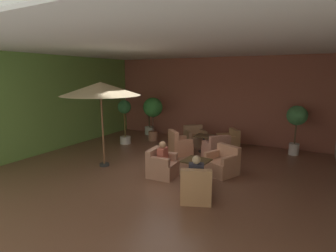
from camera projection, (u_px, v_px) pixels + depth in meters
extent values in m
cube|color=brown|center=(161.00, 171.00, 8.20)|extent=(9.94, 9.44, 0.02)
cube|color=#9A5443|center=(212.00, 99.00, 11.87)|extent=(9.94, 0.08, 3.72)
cube|color=#6D9A45|center=(51.00, 104.00, 10.16)|extent=(0.08, 9.44, 3.72)
cube|color=white|center=(160.00, 47.00, 7.48)|extent=(9.94, 9.44, 0.06)
cylinder|color=black|center=(196.00, 182.00, 7.36)|extent=(0.33, 0.33, 0.02)
cylinder|color=black|center=(196.00, 172.00, 7.30)|extent=(0.07, 0.07, 0.62)
cube|color=#3E2D16|center=(196.00, 161.00, 7.24)|extent=(0.74, 0.74, 0.03)
cube|color=tan|center=(221.00, 167.00, 7.92)|extent=(1.07, 1.06, 0.43)
cube|color=tan|center=(229.00, 152.00, 8.01)|extent=(0.81, 0.50, 0.43)
cube|color=tan|center=(230.00, 160.00, 7.56)|extent=(0.37, 0.61, 0.22)
cube|color=tan|center=(212.00, 154.00, 8.10)|extent=(0.37, 0.61, 0.22)
cube|color=tan|center=(163.00, 169.00, 7.73)|extent=(0.82, 0.78, 0.44)
cube|color=tan|center=(154.00, 155.00, 7.77)|extent=(0.22, 0.74, 0.38)
cube|color=tan|center=(168.00, 156.00, 7.91)|extent=(0.61, 0.18, 0.23)
cube|color=tan|center=(160.00, 162.00, 7.39)|extent=(0.61, 0.18, 0.23)
cube|color=tan|center=(196.00, 191.00, 6.31)|extent=(0.95, 0.97, 0.44)
cube|color=tan|center=(196.00, 179.00, 5.94)|extent=(0.72, 0.42, 0.42)
cube|color=tan|center=(184.00, 177.00, 6.32)|extent=(0.35, 0.60, 0.23)
cube|color=tan|center=(208.00, 178.00, 6.26)|extent=(0.35, 0.60, 0.23)
cylinder|color=black|center=(204.00, 151.00, 10.28)|extent=(0.42, 0.42, 0.02)
cylinder|color=black|center=(204.00, 144.00, 10.22)|extent=(0.07, 0.07, 0.62)
cube|color=#42311D|center=(204.00, 136.00, 10.16)|extent=(0.68, 0.68, 0.03)
cube|color=tan|center=(181.00, 148.00, 9.95)|extent=(1.08, 1.08, 0.44)
cube|color=tan|center=(173.00, 137.00, 9.77)|extent=(0.67, 0.65, 0.47)
cube|color=tan|center=(179.00, 138.00, 10.19)|extent=(0.52, 0.53, 0.18)
cube|color=tan|center=(185.00, 142.00, 9.61)|extent=(0.52, 0.53, 0.18)
cube|color=tan|center=(215.00, 153.00, 9.33)|extent=(1.08, 1.08, 0.45)
cube|color=tan|center=(220.00, 143.00, 8.96)|extent=(0.65, 0.66, 0.48)
cube|color=tan|center=(207.00, 145.00, 9.22)|extent=(0.54, 0.53, 0.20)
cube|color=tan|center=(223.00, 143.00, 9.40)|extent=(0.54, 0.53, 0.20)
cube|color=tan|center=(227.00, 145.00, 10.41)|extent=(1.04, 1.04, 0.40)
cube|color=tan|center=(235.00, 135.00, 10.37)|extent=(0.58, 0.66, 0.45)
cube|color=tan|center=(229.00, 140.00, 10.05)|extent=(0.54, 0.47, 0.24)
cube|color=tan|center=(224.00, 136.00, 10.62)|extent=(0.54, 0.47, 0.24)
cube|color=tan|center=(195.00, 140.00, 11.15)|extent=(1.13, 1.13, 0.43)
cube|color=tan|center=(193.00, 129.00, 11.36)|extent=(0.71, 0.68, 0.39)
cube|color=tan|center=(203.00, 133.00, 11.13)|extent=(0.52, 0.54, 0.21)
cube|color=tan|center=(188.00, 134.00, 10.97)|extent=(0.52, 0.54, 0.21)
cylinder|color=#2D2D2D|center=(104.00, 164.00, 8.68)|extent=(0.32, 0.32, 0.08)
cylinder|color=brown|center=(103.00, 126.00, 8.43)|extent=(0.06, 0.06, 2.70)
cone|color=beige|center=(101.00, 89.00, 8.20)|extent=(2.50, 2.50, 0.42)
cylinder|color=silver|center=(294.00, 149.00, 9.84)|extent=(0.36, 0.36, 0.43)
cylinder|color=brown|center=(295.00, 134.00, 9.73)|extent=(0.06, 0.06, 0.76)
sphere|color=#45854B|center=(297.00, 115.00, 9.60)|extent=(0.73, 0.73, 0.73)
cylinder|color=silver|center=(149.00, 130.00, 13.26)|extent=(0.47, 0.47, 0.38)
cylinder|color=brown|center=(149.00, 120.00, 13.15)|extent=(0.06, 0.06, 0.73)
sphere|color=#286433|center=(149.00, 108.00, 13.03)|extent=(0.56, 0.56, 0.56)
cylinder|color=beige|center=(125.00, 140.00, 11.46)|extent=(0.46, 0.46, 0.32)
cylinder|color=brown|center=(125.00, 125.00, 11.33)|extent=(0.06, 0.06, 1.05)
sphere|color=#2A5D32|center=(124.00, 107.00, 11.18)|extent=(0.57, 0.57, 0.57)
cylinder|color=#A2684E|center=(153.00, 136.00, 12.00)|extent=(0.43, 0.43, 0.42)
cylinder|color=brown|center=(153.00, 123.00, 11.89)|extent=(0.06, 0.06, 0.73)
sphere|color=#327733|center=(153.00, 107.00, 11.75)|extent=(0.88, 0.88, 0.88)
cube|color=#32303C|center=(196.00, 173.00, 6.22)|extent=(0.40, 0.32, 0.47)
sphere|color=tan|center=(196.00, 160.00, 6.16)|extent=(0.20, 0.20, 0.20)
cube|color=#AA4D3E|center=(163.00, 155.00, 7.65)|extent=(0.23, 0.37, 0.43)
sphere|color=#AE7B57|center=(163.00, 145.00, 7.59)|extent=(0.21, 0.21, 0.21)
cylinder|color=white|center=(197.00, 159.00, 7.18)|extent=(0.08, 0.08, 0.11)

